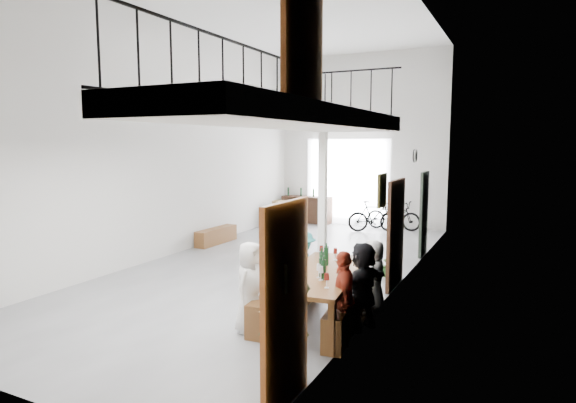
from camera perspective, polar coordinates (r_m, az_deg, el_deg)
The scene contains 24 objects.
floor at distance 10.57m, azimuth -1.63°, elevation -7.67°, with size 12.00×12.00×0.00m, color slate.
room_walls at distance 10.26m, azimuth -1.70°, elevation 11.91°, with size 12.00×12.00×12.00m.
gateway_portal at distance 15.90m, azimuth 7.05°, elevation 2.32°, with size 2.80×0.08×2.80m, color white.
right_wall_decor at distance 7.53m, azimuth 10.00°, elevation -0.20°, with size 0.07×8.28×5.07m.
balcony at distance 6.55m, azimuth 0.94°, elevation 9.55°, with size 1.52×5.62×4.00m.
tasting_table at distance 7.17m, azimuth 4.19°, elevation -8.92°, with size 1.22×2.48×0.79m.
bench_inner at distance 7.57m, azimuth -0.38°, elevation -11.71°, with size 0.34×2.11×0.48m, color brown.
bench_wall at distance 7.20m, azimuth 6.97°, elevation -12.81°, with size 0.27×2.07×0.48m, color brown.
tableware at distance 7.07m, azimuth 4.30°, elevation -7.26°, with size 0.77×1.61×0.35m.
side_bench at distance 12.99m, azimuth -8.49°, elevation -4.04°, with size 0.32×1.48×0.42m, color brown.
oak_barrel at distance 15.51m, azimuth -0.90°, elevation -1.44°, with size 0.55×0.55×0.81m.
serving_counter at distance 16.22m, azimuth 2.23°, elevation -0.95°, with size 1.67×0.47×0.88m, color #351E14.
counter_bottles at distance 16.18m, azimuth 2.28°, elevation 1.10°, with size 1.43×0.11×0.28m.
guest_left_a at distance 6.91m, azimuth -4.49°, elevation -10.04°, with size 0.63×0.41×1.30m, color white.
guest_left_b at distance 7.33m, azimuth -2.27°, elevation -9.23°, with size 0.45×0.30×1.25m, color teal.
guest_left_c at distance 7.79m, azimuth 0.66°, elevation -7.96°, with size 0.64×0.50×1.32m, color white.
guest_left_d at distance 8.33m, azimuth 1.80°, elevation -7.51°, with size 0.76×0.43×1.17m, color teal.
guest_right_a at distance 6.52m, azimuth 6.60°, elevation -11.26°, with size 0.74×0.31×1.26m, color #A02F1B.
guest_right_b at distance 7.04m, azimuth 8.83°, elevation -9.87°, with size 1.18×0.38×1.27m, color black.
guest_right_c at distance 7.69m, azimuth 10.13°, elevation -8.83°, with size 0.57×0.37×1.18m, color white.
host_standing at distance 5.50m, azimuth -0.44°, elevation -12.84°, with size 0.58×0.38×1.60m, color #4D512D.
potted_plant at distance 9.92m, azimuth 11.90°, elevation -7.36°, with size 0.43×0.37×0.48m, color #164418.
bicycle_near at distance 15.21m, azimuth 12.39°, elevation -1.62°, with size 0.59×1.70×0.89m, color black.
bicycle_far at distance 14.71m, azimuth 10.15°, elevation -1.76°, with size 0.44×1.56×0.94m, color black.
Camera 1 is at (4.76, -9.05, 2.66)m, focal length 30.00 mm.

